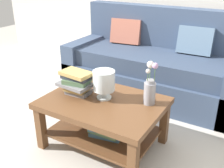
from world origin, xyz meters
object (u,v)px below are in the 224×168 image
(coffee_table, at_px, (104,114))
(flower_pitcher, at_px, (150,88))
(book_stack_main, at_px, (77,82))
(couch, at_px, (154,66))
(glass_hurricane_vase, at_px, (104,81))

(coffee_table, xyz_separation_m, flower_pitcher, (0.36, 0.16, 0.27))
(book_stack_main, bearing_deg, coffee_table, 0.48)
(couch, distance_m, coffee_table, 1.27)
(coffee_table, distance_m, glass_hurricane_vase, 0.30)
(glass_hurricane_vase, xyz_separation_m, flower_pitcher, (0.38, 0.11, -0.02))
(book_stack_main, xyz_separation_m, glass_hurricane_vase, (0.26, 0.05, 0.05))
(book_stack_main, relative_size, flower_pitcher, 0.84)
(book_stack_main, height_order, flower_pitcher, flower_pitcher)
(couch, height_order, coffee_table, couch)
(coffee_table, bearing_deg, flower_pitcher, 24.14)
(book_stack_main, height_order, glass_hurricane_vase, glass_hurricane_vase)
(coffee_table, distance_m, book_stack_main, 0.38)
(couch, relative_size, coffee_table, 2.11)
(couch, height_order, glass_hurricane_vase, couch)
(coffee_table, height_order, glass_hurricane_vase, glass_hurricane_vase)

